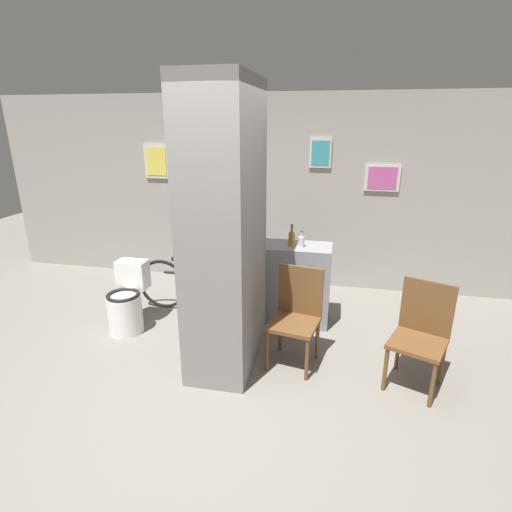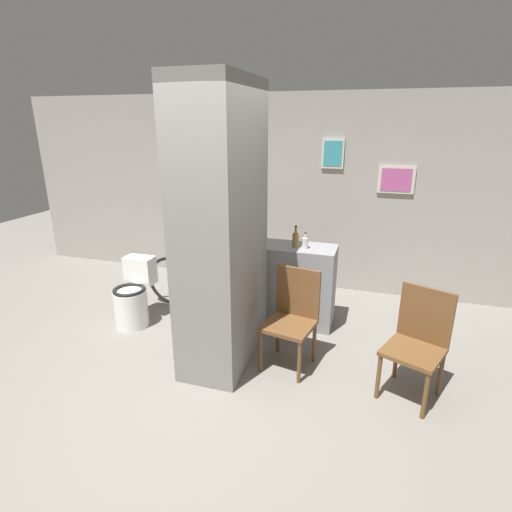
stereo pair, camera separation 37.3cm
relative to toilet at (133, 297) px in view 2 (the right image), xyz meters
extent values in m
plane|color=slate|center=(1.27, -0.86, -0.32)|extent=(14.00, 14.00, 0.00)
cube|color=gray|center=(1.27, 1.77, 0.98)|extent=(8.00, 0.06, 2.60)
cube|color=beige|center=(-0.33, 1.72, 1.38)|extent=(0.36, 0.02, 0.48)
cube|color=#E0CC4C|center=(-0.33, 1.71, 1.38)|extent=(0.30, 0.01, 0.39)
cube|color=beige|center=(2.77, 1.72, 1.23)|extent=(0.44, 0.02, 0.34)
cube|color=#B24C8C|center=(2.77, 1.71, 1.23)|extent=(0.36, 0.01, 0.28)
cube|color=beige|center=(1.97, 1.72, 1.53)|extent=(0.28, 0.02, 0.38)
cube|color=teal|center=(1.97, 1.71, 1.53)|extent=(0.23, 0.01, 0.31)
cube|color=gray|center=(1.26, -0.33, 0.98)|extent=(0.56, 1.06, 2.60)
cylinder|color=black|center=(0.97, -0.55, 1.23)|extent=(0.03, 0.40, 0.40)
cylinder|color=red|center=(0.95, -0.55, 1.23)|extent=(0.01, 0.07, 0.07)
cube|color=gray|center=(1.64, 0.59, 0.14)|extent=(1.13, 0.44, 0.93)
cylinder|color=white|center=(0.00, -0.06, -0.11)|extent=(0.37, 0.37, 0.43)
torus|color=black|center=(0.00, -0.06, 0.12)|extent=(0.36, 0.36, 0.04)
cube|color=white|center=(0.00, 0.19, 0.27)|extent=(0.34, 0.20, 0.32)
cylinder|color=brown|center=(1.67, -0.47, -0.11)|extent=(0.04, 0.04, 0.42)
cylinder|color=brown|center=(2.05, -0.54, -0.11)|extent=(0.04, 0.04, 0.42)
cylinder|color=brown|center=(1.74, -0.10, -0.11)|extent=(0.04, 0.04, 0.42)
cylinder|color=brown|center=(2.12, -0.17, -0.11)|extent=(0.04, 0.04, 0.42)
cube|color=brown|center=(1.90, -0.32, 0.11)|extent=(0.51, 0.51, 0.04)
cube|color=brown|center=(1.93, -0.12, 0.37)|extent=(0.44, 0.11, 0.49)
cylinder|color=brown|center=(2.73, -0.55, -0.11)|extent=(0.04, 0.04, 0.42)
cylinder|color=brown|center=(3.08, -0.70, -0.11)|extent=(0.04, 0.04, 0.42)
cylinder|color=brown|center=(2.88, -0.20, -0.11)|extent=(0.04, 0.04, 0.42)
cylinder|color=brown|center=(3.23, -0.35, -0.11)|extent=(0.04, 0.04, 0.42)
cube|color=brown|center=(2.98, -0.45, 0.11)|extent=(0.57, 0.57, 0.04)
cube|color=brown|center=(3.06, -0.26, 0.37)|extent=(0.42, 0.20, 0.49)
torus|color=black|center=(0.16, 0.58, 0.00)|extent=(0.64, 0.04, 0.64)
torus|color=black|center=(1.09, 0.58, 0.00)|extent=(0.64, 0.04, 0.64)
cylinder|color=black|center=(0.63, 0.58, 0.16)|extent=(0.85, 0.04, 0.04)
cylinder|color=black|center=(0.39, 0.58, 0.16)|extent=(0.03, 0.03, 0.33)
cylinder|color=black|center=(1.04, 0.58, 0.16)|extent=(0.03, 0.03, 0.30)
cube|color=black|center=(0.39, 0.58, 0.34)|extent=(0.16, 0.06, 0.04)
cylinder|color=#262626|center=(1.04, 0.58, 0.31)|extent=(0.03, 0.42, 0.03)
cylinder|color=olive|center=(1.76, 0.55, 0.68)|extent=(0.07, 0.07, 0.16)
cylinder|color=olive|center=(1.76, 0.55, 0.80)|extent=(0.03, 0.03, 0.07)
sphere|color=#333333|center=(1.76, 0.55, 0.84)|extent=(0.03, 0.03, 0.03)
cylinder|color=silver|center=(1.87, 0.55, 0.66)|extent=(0.07, 0.07, 0.12)
cylinder|color=silver|center=(1.87, 0.55, 0.74)|extent=(0.03, 0.03, 0.05)
sphere|color=#333333|center=(1.87, 0.55, 0.78)|extent=(0.03, 0.03, 0.03)
camera|label=1|loc=(2.23, -3.66, 1.92)|focal=28.00mm
camera|label=2|loc=(2.59, -3.57, 1.92)|focal=28.00mm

